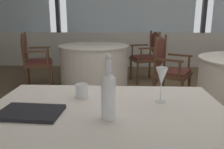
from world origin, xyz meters
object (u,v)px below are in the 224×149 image
(water_tumbler, at_px, (82,91))
(menu_book, at_px, (30,112))
(dining_chair_1_0, at_px, (167,64))
(dining_chair_0_1, at_px, (32,57))
(dining_chair_0_0, at_px, (149,53))
(wine_glass, at_px, (162,77))
(water_bottle, at_px, (108,93))

(water_tumbler, xyz_separation_m, menu_book, (-0.22, -0.27, -0.03))
(menu_book, xyz_separation_m, dining_chair_1_0, (1.13, 2.23, -0.19))
(dining_chair_0_1, distance_m, dining_chair_1_0, 2.23)
(dining_chair_0_0, distance_m, dining_chair_0_1, 2.12)
(dining_chair_0_1, bearing_deg, dining_chair_1_0, -28.29)
(dining_chair_0_0, bearing_deg, menu_book, 57.61)
(wine_glass, relative_size, dining_chair_0_1, 0.21)
(menu_book, bearing_deg, water_tumbler, 53.53)
(water_tumbler, height_order, dining_chair_0_0, dining_chair_0_0)
(dining_chair_1_0, bearing_deg, water_bottle, -78.66)
(wine_glass, distance_m, dining_chair_0_0, 3.12)
(dining_chair_0_0, relative_size, dining_chair_1_0, 1.00)
(wine_glass, relative_size, water_tumbler, 2.44)
(dining_chair_0_1, relative_size, dining_chair_1_0, 1.01)
(water_bottle, height_order, dining_chair_0_1, water_bottle)
(water_bottle, relative_size, water_tumbler, 3.80)
(dining_chair_1_0, bearing_deg, wine_glass, -72.90)
(dining_chair_1_0, bearing_deg, dining_chair_0_0, 126.81)
(menu_book, bearing_deg, water_bottle, -0.86)
(menu_book, relative_size, dining_chair_1_0, 0.33)
(dining_chair_0_1, bearing_deg, menu_book, -84.55)
(water_tumbler, relative_size, dining_chair_1_0, 0.09)
(menu_book, height_order, dining_chair_1_0, dining_chair_1_0)
(menu_book, bearing_deg, dining_chair_0_1, 114.59)
(wine_glass, height_order, dining_chair_0_0, dining_chair_0_0)
(water_bottle, bearing_deg, menu_book, 175.68)
(water_tumbler, bearing_deg, dining_chair_0_0, 75.81)
(menu_book, xyz_separation_m, dining_chair_0_1, (-1.05, 2.72, -0.18))
(dining_chair_0_0, bearing_deg, dining_chair_1_0, 82.00)
(water_bottle, relative_size, dining_chair_0_0, 0.34)
(wine_glass, height_order, water_tumbler, wine_glass)
(water_tumbler, distance_m, menu_book, 0.35)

